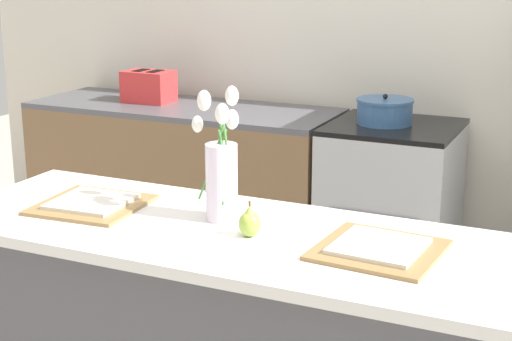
# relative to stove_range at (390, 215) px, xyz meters

# --- Properties ---
(back_wall) EXTENTS (5.20, 0.08, 2.70)m
(back_wall) POSITION_rel_stove_range_xyz_m (-0.10, 0.40, 0.90)
(back_wall) COLOR silver
(back_wall) RESTS_ON ground_plane
(back_counter) EXTENTS (1.68, 0.60, 0.91)m
(back_counter) POSITION_rel_stove_range_xyz_m (-1.16, 0.00, 0.00)
(back_counter) COLOR brown
(back_counter) RESTS_ON ground_plane
(stove_range) EXTENTS (0.60, 0.61, 0.91)m
(stove_range) POSITION_rel_stove_range_xyz_m (0.00, 0.00, 0.00)
(stove_range) COLOR #B2B5B7
(stove_range) RESTS_ON ground_plane
(flower_vase) EXTENTS (0.16, 0.14, 0.42)m
(flower_vase) POSITION_rel_stove_range_xyz_m (-0.14, -1.52, 0.59)
(flower_vase) COLOR silver
(flower_vase) RESTS_ON kitchen_island
(pear_figurine) EXTENTS (0.07, 0.07, 0.11)m
(pear_figurine) POSITION_rel_stove_range_xyz_m (0.01, -1.62, 0.48)
(pear_figurine) COLOR #9EBC47
(pear_figurine) RESTS_ON kitchen_island
(plate_setting_left) EXTENTS (0.35, 0.35, 0.02)m
(plate_setting_left) POSITION_rel_stove_range_xyz_m (-0.59, -1.59, 0.44)
(plate_setting_left) COLOR olive
(plate_setting_left) RESTS_ON kitchen_island
(plate_setting_right) EXTENTS (0.35, 0.35, 0.02)m
(plate_setting_right) POSITION_rel_stove_range_xyz_m (0.39, -1.59, 0.44)
(plate_setting_right) COLOR olive
(plate_setting_right) RESTS_ON kitchen_island
(toaster) EXTENTS (0.28, 0.18, 0.17)m
(toaster) POSITION_rel_stove_range_xyz_m (-1.38, 0.02, 0.54)
(toaster) COLOR red
(toaster) RESTS_ON back_counter
(cooking_pot) EXTENTS (0.27, 0.27, 0.14)m
(cooking_pot) POSITION_rel_stove_range_xyz_m (-0.05, 0.00, 0.52)
(cooking_pot) COLOR #386093
(cooking_pot) RESTS_ON stove_range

